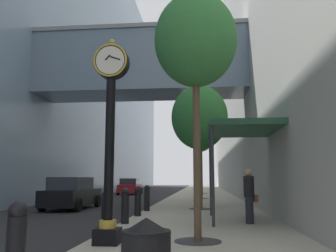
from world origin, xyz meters
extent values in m
plane|color=#262628|center=(0.00, 27.00, 0.00)|extent=(110.00, 110.00, 0.00)
cube|color=#BCB29E|center=(2.68, 30.00, 0.07)|extent=(5.37, 80.00, 0.14)
cube|color=#758EA8|center=(-11.70, 30.00, 14.20)|extent=(9.00, 80.00, 28.40)
cube|color=slate|center=(-0.91, 19.49, 8.36)|extent=(13.17, 3.20, 3.63)
cube|color=gray|center=(-0.91, 19.49, 10.30)|extent=(13.17, 3.40, 0.24)
cube|color=#B7B2A8|center=(9.87, 30.00, 17.31)|extent=(9.00, 80.00, 34.61)
cube|color=black|center=(0.60, 6.88, 0.32)|extent=(0.55, 0.55, 0.35)
cylinder|color=gold|center=(0.60, 6.88, 0.58)|extent=(0.39, 0.38, 0.18)
cylinder|color=black|center=(0.60, 6.88, 2.31)|extent=(0.22, 0.22, 3.28)
cylinder|color=black|center=(0.60, 6.88, 4.37)|extent=(0.84, 0.28, 0.84)
torus|color=gold|center=(0.60, 6.73, 4.37)|extent=(0.82, 0.05, 0.82)
cylinder|color=silver|center=(0.60, 6.73, 4.37)|extent=(0.69, 0.01, 0.69)
cylinder|color=silver|center=(0.60, 7.03, 4.37)|extent=(0.69, 0.01, 0.69)
sphere|color=gold|center=(0.60, 6.88, 4.86)|extent=(0.16, 0.16, 0.16)
cube|color=black|center=(0.54, 6.73, 4.43)|extent=(0.14, 0.01, 0.14)
cube|color=black|center=(0.73, 6.73, 4.41)|extent=(0.26, 0.01, 0.11)
cylinder|color=black|center=(0.20, 3.62, 0.61)|extent=(0.26, 0.26, 0.94)
sphere|color=black|center=(0.20, 3.62, 1.15)|extent=(0.27, 0.27, 0.27)
cylinder|color=black|center=(0.20, 8.20, 0.61)|extent=(0.26, 0.26, 0.94)
sphere|color=black|center=(0.20, 8.20, 1.15)|extent=(0.27, 0.27, 0.27)
cylinder|color=black|center=(0.20, 10.49, 0.61)|extent=(0.26, 0.26, 0.94)
sphere|color=black|center=(0.20, 10.49, 1.15)|extent=(0.27, 0.27, 0.27)
cylinder|color=black|center=(0.20, 12.77, 0.61)|extent=(0.26, 0.26, 0.94)
sphere|color=black|center=(0.20, 12.77, 1.15)|extent=(0.27, 0.27, 0.27)
cylinder|color=black|center=(0.20, 15.06, 0.61)|extent=(0.26, 0.26, 0.94)
sphere|color=black|center=(0.20, 15.06, 1.15)|extent=(0.27, 0.27, 0.27)
cylinder|color=#333335|center=(2.61, 7.40, 0.15)|extent=(1.10, 1.10, 0.02)
cylinder|color=brown|center=(2.61, 7.40, 2.21)|extent=(0.18, 0.18, 4.13)
ellipsoid|color=#387F3D|center=(2.61, 7.40, 5.05)|extent=(2.08, 2.08, 2.39)
cylinder|color=#333335|center=(2.61, 16.24, 0.15)|extent=(1.10, 1.10, 0.02)
cylinder|color=brown|center=(2.61, 16.24, 1.85)|extent=(0.18, 0.18, 3.41)
ellipsoid|color=#2D7033|center=(2.61, 16.24, 4.59)|extent=(2.78, 2.78, 3.20)
cylinder|color=#333335|center=(2.61, 25.09, 0.15)|extent=(1.10, 1.10, 0.02)
cylinder|color=#4C3D2D|center=(2.61, 25.09, 2.21)|extent=(0.18, 0.18, 4.13)
ellipsoid|color=#428438|center=(2.61, 25.09, 4.98)|extent=(1.90, 1.90, 2.18)
cylinder|color=#333335|center=(2.61, 33.93, 0.15)|extent=(1.10, 1.10, 0.02)
cylinder|color=brown|center=(2.61, 33.93, 2.39)|extent=(0.18, 0.18, 4.50)
ellipsoid|color=#2D7033|center=(2.61, 33.93, 5.47)|extent=(2.21, 2.21, 2.54)
cone|color=black|center=(2.15, 2.65, 1.11)|extent=(0.53, 0.53, 0.16)
cylinder|color=#23232D|center=(4.24, 10.87, 0.56)|extent=(0.31, 0.31, 0.85)
cylinder|color=black|center=(4.24, 10.87, 1.33)|extent=(0.41, 0.41, 0.68)
sphere|color=beige|center=(4.24, 10.87, 1.80)|extent=(0.26, 0.26, 0.26)
cube|color=brown|center=(4.46, 10.92, 0.94)|extent=(0.16, 0.22, 0.24)
cylinder|color=#23232D|center=(4.53, 13.23, 0.52)|extent=(0.33, 0.33, 0.76)
cylinder|color=#B77A33|center=(4.53, 13.23, 1.21)|extent=(0.43, 0.43, 0.62)
sphere|color=tan|center=(4.53, 13.23, 1.63)|extent=(0.23, 0.23, 0.23)
cube|color=#235138|center=(4.17, 11.61, 3.34)|extent=(2.40, 3.60, 0.20)
cylinder|color=#333338|center=(3.05, 10.01, 1.74)|extent=(0.10, 0.10, 3.20)
cylinder|color=#333338|center=(3.05, 13.21, 1.74)|extent=(0.10, 0.10, 3.20)
cube|color=#AD191E|center=(-4.55, 34.34, 0.60)|extent=(2.00, 4.55, 0.76)
cube|color=#282D38|center=(-4.54, 34.12, 1.27)|extent=(1.70, 2.57, 0.62)
cylinder|color=black|center=(-5.52, 35.83, 0.32)|extent=(0.24, 0.65, 0.64)
cylinder|color=black|center=(-3.69, 35.90, 0.32)|extent=(0.24, 0.65, 0.64)
cylinder|color=black|center=(-5.41, 32.79, 0.32)|extent=(0.24, 0.65, 0.64)
cylinder|color=black|center=(-3.58, 32.86, 0.32)|extent=(0.24, 0.65, 0.64)
cube|color=black|center=(-4.10, 17.20, 0.62)|extent=(1.84, 4.56, 0.80)
cube|color=#282D38|center=(-4.11, 16.98, 1.32)|extent=(1.61, 2.56, 0.65)
cylinder|color=black|center=(-4.99, 18.76, 0.32)|extent=(0.23, 0.64, 0.64)
cylinder|color=black|center=(-3.19, 18.74, 0.32)|extent=(0.23, 0.64, 0.64)
cylinder|color=black|center=(-5.02, 15.67, 0.32)|extent=(0.23, 0.64, 0.64)
cylinder|color=black|center=(-3.22, 15.65, 0.32)|extent=(0.23, 0.64, 0.64)
camera|label=1|loc=(2.76, -1.16, 1.60)|focal=37.97mm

